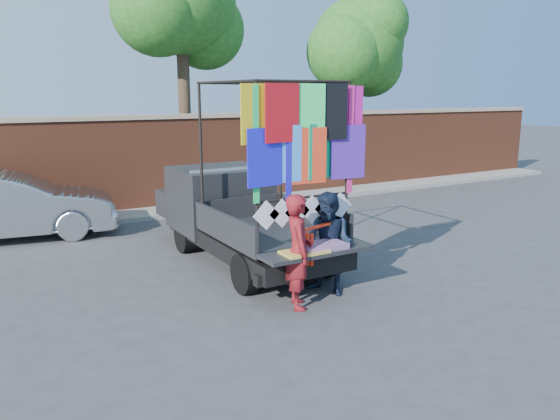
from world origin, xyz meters
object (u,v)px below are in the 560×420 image
woman (298,251)px  man (329,244)px  pickup_truck (232,212)px  sedan (9,206)px

woman → man: 0.76m
pickup_truck → woman: (-0.35, -3.01, 0.02)m
sedan → man: bearing=-137.4°
sedan → man: 7.56m
sedan → man: (4.12, -6.33, 0.09)m
pickup_truck → man: size_ratio=3.23×
sedan → man: man is taller
man → pickup_truck: bearing=163.4°
woman → sedan: bearing=48.2°
woman → man: woman is taller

